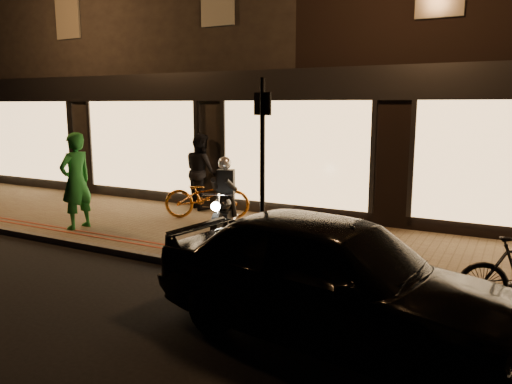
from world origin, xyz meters
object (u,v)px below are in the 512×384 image
at_px(bicycle_gold, 207,196).
at_px(person_green, 76,181).
at_px(parked_car, 333,276).
at_px(motorcycle, 224,207).
at_px(sign_post, 262,163).

distance_m(bicycle_gold, person_green, 2.86).
distance_m(bicycle_gold, parked_car, 6.11).
height_order(motorcycle, parked_car, motorcycle).
bearing_deg(bicycle_gold, parked_car, -157.45).
bearing_deg(sign_post, bicycle_gold, 138.00).
distance_m(motorcycle, parked_car, 4.33).
bearing_deg(sign_post, parked_car, -43.34).
distance_m(motorcycle, bicycle_gold, 1.78).
bearing_deg(motorcycle, sign_post, -59.37).
height_order(sign_post, parked_car, sign_post).
height_order(sign_post, person_green, sign_post).
xyz_separation_m(sign_post, person_green, (-4.57, 0.34, -0.66)).
xyz_separation_m(bicycle_gold, person_green, (-1.88, -2.09, 0.50)).
relative_size(motorcycle, parked_car, 0.42).
bearing_deg(person_green, parked_car, 75.98).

